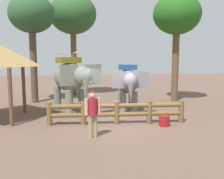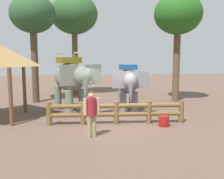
{
  "view_description": "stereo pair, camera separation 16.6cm",
  "coord_description": "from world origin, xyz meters",
  "px_view_note": "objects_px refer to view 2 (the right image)",
  "views": [
    {
      "loc": [
        -1.89,
        -11.41,
        3.11
      ],
      "look_at": [
        0.0,
        1.18,
        1.4
      ],
      "focal_mm": 40.55,
      "sensor_mm": 36.0,
      "label": 1
    },
    {
      "loc": [
        -1.72,
        -11.44,
        3.11
      ],
      "look_at": [
        0.0,
        1.18,
        1.4
      ],
      "focal_mm": 40.55,
      "sensor_mm": 36.0,
      "label": 2
    }
  ],
  "objects_px": {
    "log_fence": "(116,111)",
    "tourist_woman_in_black": "(92,111)",
    "elephant_near_left": "(71,79)",
    "tree_far_right": "(178,16)",
    "tree_back_center": "(33,16)",
    "tree_far_left": "(74,15)",
    "feed_bucket": "(164,121)",
    "elephant_center": "(128,83)"
  },
  "relations": [
    {
      "from": "elephant_near_left",
      "to": "tree_far_left",
      "type": "relative_size",
      "value": 0.5
    },
    {
      "from": "log_fence",
      "to": "elephant_center",
      "type": "distance_m",
      "value": 3.1
    },
    {
      "from": "tree_back_center",
      "to": "elephant_near_left",
      "type": "bearing_deg",
      "value": -54.91
    },
    {
      "from": "elephant_near_left",
      "to": "tree_back_center",
      "type": "bearing_deg",
      "value": 125.09
    },
    {
      "from": "elephant_near_left",
      "to": "tree_far_left",
      "type": "height_order",
      "value": "tree_far_left"
    },
    {
      "from": "tree_far_right",
      "to": "feed_bucket",
      "type": "bearing_deg",
      "value": -115.99
    },
    {
      "from": "tree_back_center",
      "to": "tree_far_right",
      "type": "height_order",
      "value": "tree_far_right"
    },
    {
      "from": "elephant_near_left",
      "to": "elephant_center",
      "type": "distance_m",
      "value": 3.19
    },
    {
      "from": "log_fence",
      "to": "tourist_woman_in_black",
      "type": "xyz_separation_m",
      "value": [
        -1.22,
        -1.75,
        0.44
      ]
    },
    {
      "from": "feed_bucket",
      "to": "tree_far_right",
      "type": "bearing_deg",
      "value": 64.01
    },
    {
      "from": "log_fence",
      "to": "elephant_near_left",
      "type": "relative_size",
      "value": 1.6
    },
    {
      "from": "tree_back_center",
      "to": "feed_bucket",
      "type": "height_order",
      "value": "tree_back_center"
    },
    {
      "from": "elephant_center",
      "to": "tourist_woman_in_black",
      "type": "bearing_deg",
      "value": -117.37
    },
    {
      "from": "tourist_woman_in_black",
      "to": "tree_far_right",
      "type": "distance_m",
      "value": 10.46
    },
    {
      "from": "feed_bucket",
      "to": "tree_back_center",
      "type": "bearing_deg",
      "value": 133.89
    },
    {
      "from": "tree_far_left",
      "to": "tree_far_right",
      "type": "bearing_deg",
      "value": -28.11
    },
    {
      "from": "elephant_center",
      "to": "tourist_woman_in_black",
      "type": "relative_size",
      "value": 1.87
    },
    {
      "from": "log_fence",
      "to": "tree_back_center",
      "type": "distance_m",
      "value": 9.15
    },
    {
      "from": "log_fence",
      "to": "elephant_center",
      "type": "relative_size",
      "value": 1.87
    },
    {
      "from": "tourist_woman_in_black",
      "to": "feed_bucket",
      "type": "bearing_deg",
      "value": 18.68
    },
    {
      "from": "log_fence",
      "to": "feed_bucket",
      "type": "xyz_separation_m",
      "value": [
        2.03,
        -0.65,
        -0.37
      ]
    },
    {
      "from": "tree_far_right",
      "to": "elephant_center",
      "type": "bearing_deg",
      "value": -146.13
    },
    {
      "from": "elephant_center",
      "to": "tree_back_center",
      "type": "xyz_separation_m",
      "value": [
        -5.62,
        3.43,
        4.04
      ]
    },
    {
      "from": "log_fence",
      "to": "tourist_woman_in_black",
      "type": "relative_size",
      "value": 3.49
    },
    {
      "from": "log_fence",
      "to": "tree_back_center",
      "type": "relative_size",
      "value": 0.89
    },
    {
      "from": "tree_far_right",
      "to": "feed_bucket",
      "type": "distance_m",
      "value": 8.6
    },
    {
      "from": "elephant_near_left",
      "to": "tourist_woman_in_black",
      "type": "bearing_deg",
      "value": -79.0
    },
    {
      "from": "elephant_center",
      "to": "tourist_woman_in_black",
      "type": "xyz_separation_m",
      "value": [
        -2.32,
        -4.48,
        -0.56
      ]
    },
    {
      "from": "tree_far_right",
      "to": "feed_bucket",
      "type": "xyz_separation_m",
      "value": [
        -2.9,
        -5.95,
        -5.49
      ]
    },
    {
      "from": "log_fence",
      "to": "tourist_woman_in_black",
      "type": "bearing_deg",
      "value": -124.88
    },
    {
      "from": "elephant_near_left",
      "to": "tree_back_center",
      "type": "xyz_separation_m",
      "value": [
        -2.43,
        3.46,
        3.78
      ]
    },
    {
      "from": "elephant_near_left",
      "to": "tree_far_right",
      "type": "xyz_separation_m",
      "value": [
        7.02,
        2.61,
        3.86
      ]
    },
    {
      "from": "elephant_near_left",
      "to": "tourist_woman_in_black",
      "type": "xyz_separation_m",
      "value": [
        0.86,
        -4.44,
        -0.82
      ]
    },
    {
      "from": "log_fence",
      "to": "tourist_woman_in_black",
      "type": "height_order",
      "value": "tourist_woman_in_black"
    },
    {
      "from": "elephant_near_left",
      "to": "tree_far_left",
      "type": "xyz_separation_m",
      "value": [
        0.19,
        6.25,
        4.3
      ]
    },
    {
      "from": "tree_far_left",
      "to": "feed_bucket",
      "type": "bearing_deg",
      "value": -67.76
    },
    {
      "from": "elephant_near_left",
      "to": "tourist_woman_in_black",
      "type": "relative_size",
      "value": 2.18
    },
    {
      "from": "tree_far_left",
      "to": "tree_back_center",
      "type": "relative_size",
      "value": 1.11
    },
    {
      "from": "elephant_center",
      "to": "tree_far_left",
      "type": "relative_size",
      "value": 0.43
    },
    {
      "from": "elephant_center",
      "to": "tree_back_center",
      "type": "height_order",
      "value": "tree_back_center"
    },
    {
      "from": "tourist_woman_in_black",
      "to": "tree_back_center",
      "type": "bearing_deg",
      "value": 112.63
    },
    {
      "from": "elephant_near_left",
      "to": "tree_back_center",
      "type": "relative_size",
      "value": 0.56
    }
  ]
}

